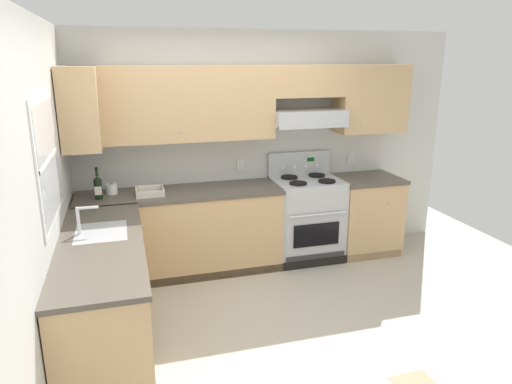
{
  "coord_description": "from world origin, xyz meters",
  "views": [
    {
      "loc": [
        -1.03,
        -3.49,
        2.25
      ],
      "look_at": [
        0.18,
        0.7,
        1.0
      ],
      "focal_mm": 32.94,
      "sensor_mm": 36.0,
      "label": 1
    }
  ],
  "objects_px": {
    "wine_bottle": "(98,187)",
    "bowl": "(150,192)",
    "paper_towel_roll": "(112,189)",
    "stove": "(306,218)"
  },
  "relations": [
    {
      "from": "stove",
      "to": "wine_bottle",
      "type": "xyz_separation_m",
      "value": [
        -2.23,
        -0.06,
        0.56
      ]
    },
    {
      "from": "stove",
      "to": "paper_towel_roll",
      "type": "xyz_separation_m",
      "value": [
        -2.11,
        0.09,
        0.49
      ]
    },
    {
      "from": "wine_bottle",
      "to": "bowl",
      "type": "xyz_separation_m",
      "value": [
        0.49,
        0.02,
        -0.1
      ]
    },
    {
      "from": "stove",
      "to": "bowl",
      "type": "xyz_separation_m",
      "value": [
        -1.74,
        -0.04,
        0.45
      ]
    },
    {
      "from": "paper_towel_roll",
      "to": "stove",
      "type": "bearing_deg",
      "value": -2.52
    },
    {
      "from": "stove",
      "to": "paper_towel_roll",
      "type": "bearing_deg",
      "value": 177.48
    },
    {
      "from": "paper_towel_roll",
      "to": "wine_bottle",
      "type": "bearing_deg",
      "value": -128.26
    },
    {
      "from": "bowl",
      "to": "paper_towel_roll",
      "type": "distance_m",
      "value": 0.4
    },
    {
      "from": "wine_bottle",
      "to": "bowl",
      "type": "height_order",
      "value": "wine_bottle"
    },
    {
      "from": "stove",
      "to": "paper_towel_roll",
      "type": "distance_m",
      "value": 2.17
    }
  ]
}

